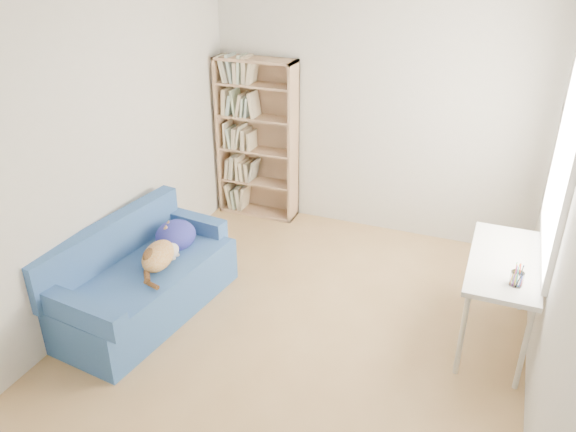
{
  "coord_description": "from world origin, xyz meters",
  "views": [
    {
      "loc": [
        1.3,
        -3.58,
        2.96
      ],
      "look_at": [
        -0.27,
        0.3,
        0.85
      ],
      "focal_mm": 35.0,
      "sensor_mm": 36.0,
      "label": 1
    }
  ],
  "objects_px": {
    "pen_cup": "(517,277)",
    "desk": "(504,268)",
    "bookshelf": "(257,146)",
    "sofa": "(144,278)"
  },
  "relations": [
    {
      "from": "pen_cup",
      "to": "bookshelf",
      "type": "bearing_deg",
      "value": 147.87
    },
    {
      "from": "bookshelf",
      "to": "pen_cup",
      "type": "height_order",
      "value": "bookshelf"
    },
    {
      "from": "bookshelf",
      "to": "desk",
      "type": "bearing_deg",
      "value": -27.56
    },
    {
      "from": "desk",
      "to": "pen_cup",
      "type": "bearing_deg",
      "value": -76.56
    },
    {
      "from": "pen_cup",
      "to": "sofa",
      "type": "bearing_deg",
      "value": -172.91
    },
    {
      "from": "pen_cup",
      "to": "desk",
      "type": "bearing_deg",
      "value": 103.44
    },
    {
      "from": "desk",
      "to": "pen_cup",
      "type": "distance_m",
      "value": 0.38
    },
    {
      "from": "sofa",
      "to": "pen_cup",
      "type": "distance_m",
      "value": 2.98
    },
    {
      "from": "sofa",
      "to": "desk",
      "type": "distance_m",
      "value": 2.94
    },
    {
      "from": "sofa",
      "to": "pen_cup",
      "type": "height_order",
      "value": "pen_cup"
    }
  ]
}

